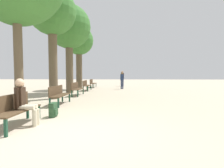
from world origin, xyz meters
The scene contains 13 objects.
ground_plane centered at (0.00, 0.00, 0.00)m, with size 80.00×80.00×0.00m, color #B7A88E.
bench_row_0 centered at (-1.64, 0.43, 0.50)m, with size 0.45×1.67×0.85m.
bench_row_1 centered at (-1.64, 3.74, 0.50)m, with size 0.45×1.67×0.85m.
bench_row_2 centered at (-1.64, 7.05, 0.50)m, with size 0.45×1.67×0.85m.
bench_row_3 centered at (-1.64, 10.36, 0.50)m, with size 0.45×1.67×0.85m.
bench_row_4 centered at (-1.64, 13.67, 0.50)m, with size 0.45×1.67×0.85m.
tree_row_1 centered at (-2.55, 5.52, 4.67)m, with size 2.60×2.60×6.11m.
tree_row_2 centered at (-2.55, 8.69, 4.72)m, with size 3.15×3.15×6.39m.
tree_row_3 centered at (-2.55, 11.77, 4.26)m, with size 2.61×2.61×5.72m.
person_seated centered at (-1.42, 0.50, 0.67)m, with size 0.59×0.34×1.27m.
backpack centered at (-1.02, 1.47, 0.22)m, with size 0.20×0.34×0.46m.
pedestrian_near centered at (1.45, 15.55, 0.98)m, with size 0.35×0.31×1.72m.
pedestrian_mid centered at (1.35, 12.05, 0.90)m, with size 0.32×0.28×1.58m.
Camera 1 is at (1.11, -4.02, 1.39)m, focal length 28.00 mm.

